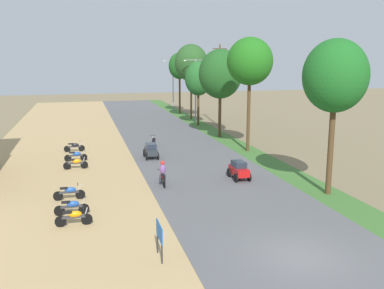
{
  "coord_description": "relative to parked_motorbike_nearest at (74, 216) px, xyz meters",
  "views": [
    {
      "loc": [
        -8.41,
        -14.7,
        8.07
      ],
      "look_at": [
        -0.71,
        15.04,
        1.92
      ],
      "focal_mm": 39.89,
      "sensor_mm": 36.0,
      "label": 1
    }
  ],
  "objects": [
    {
      "name": "motorbike_foreground_rider",
      "position": [
        5.43,
        5.56,
        0.3
      ],
      "size": [
        0.54,
        1.8,
        1.66
      ],
      "color": "black",
      "rests_on": "road_strip"
    },
    {
      "name": "median_tree_fourth",
      "position": [
        14.51,
        29.95,
        5.22
      ],
      "size": [
        3.28,
        3.28,
        7.83
      ],
      "color": "#4C351E",
      "rests_on": "median_strip"
    },
    {
      "name": "streetlamp_mid",
      "position": [
        14.84,
        46.33,
        4.08
      ],
      "size": [
        3.16,
        0.2,
        7.96
      ],
      "color": "gray",
      "rests_on": "median_strip"
    },
    {
      "name": "median_tree_sixth",
      "position": [
        14.94,
        42.03,
        6.53
      ],
      "size": [
        3.24,
        3.24,
        9.01
      ],
      "color": "#4C351E",
      "rests_on": "median_strip"
    },
    {
      "name": "median_tree_second",
      "position": [
        14.75,
        14.18,
        7.32
      ],
      "size": [
        3.95,
        3.95,
        9.89
      ],
      "color": "#4C351E",
      "rests_on": "median_strip"
    },
    {
      "name": "street_signboard",
      "position": [
        3.43,
        -4.47,
        0.55
      ],
      "size": [
        0.06,
        1.3,
        1.5
      ],
      "color": "#262628",
      "rests_on": "dirt_shoulder"
    },
    {
      "name": "parked_motorbike_third",
      "position": [
        -0.3,
        4.14,
        0.0
      ],
      "size": [
        1.8,
        0.54,
        0.94
      ],
      "color": "black",
      "rests_on": "dirt_shoulder"
    },
    {
      "name": "car_hatchback_red",
      "position": [
        10.72,
        5.75,
        0.19
      ],
      "size": [
        1.04,
        2.0,
        1.23
      ],
      "color": "red",
      "rests_on": "road_strip"
    },
    {
      "name": "median_tree_nearest",
      "position": [
        14.85,
        1.43,
        6.54
      ],
      "size": [
        3.75,
        3.75,
        9.21
      ],
      "color": "#4C351E",
      "rests_on": "median_strip"
    },
    {
      "name": "car_hatchback_charcoal",
      "position": [
        5.95,
        13.49,
        0.19
      ],
      "size": [
        1.04,
        2.0,
        1.23
      ],
      "color": "#282D33",
      "rests_on": "road_strip"
    },
    {
      "name": "parked_motorbike_fifth",
      "position": [
        -0.01,
        13.99,
        0.0
      ],
      "size": [
        1.8,
        0.54,
        0.94
      ],
      "color": "black",
      "rests_on": "dirt_shoulder"
    },
    {
      "name": "parked_motorbike_nearest",
      "position": [
        0.0,
        0.0,
        0.0
      ],
      "size": [
        1.8,
        0.54,
        0.94
      ],
      "color": "black",
      "rests_on": "dirt_shoulder"
    },
    {
      "name": "parked_motorbike_fourth",
      "position": [
        -0.01,
        11.38,
        0.0
      ],
      "size": [
        1.8,
        0.54,
        0.94
      ],
      "color": "black",
      "rests_on": "dirt_shoulder"
    },
    {
      "name": "median_tree_fifth",
      "position": [
        15.0,
        35.38,
        7.05
      ],
      "size": [
        4.4,
        4.4,
        10.02
      ],
      "color": "#4C351E",
      "rests_on": "median_strip"
    },
    {
      "name": "median_tree_third",
      "position": [
        14.54,
        21.53,
        6.04
      ],
      "size": [
        4.45,
        4.45,
        9.07
      ],
      "color": "#4C351E",
      "rests_on": "median_strip"
    },
    {
      "name": "ground_plane",
      "position": [
        9.04,
        -5.82,
        -0.55
      ],
      "size": [
        180.0,
        180.0,
        0.0
      ],
      "primitive_type": "plane",
      "color": "#7A6B4C"
    },
    {
      "name": "parked_motorbike_sixth",
      "position": [
        -0.17,
        17.7,
        0.0
      ],
      "size": [
        1.8,
        0.54,
        0.94
      ],
      "color": "black",
      "rests_on": "dirt_shoulder"
    },
    {
      "name": "streetlamp_near",
      "position": [
        14.84,
        32.49,
        4.14
      ],
      "size": [
        3.16,
        0.2,
        8.07
      ],
      "color": "gray",
      "rests_on": "median_strip"
    },
    {
      "name": "road_strip",
      "position": [
        9.04,
        -5.82,
        -0.51
      ],
      "size": [
        9.0,
        140.0,
        0.08
      ],
      "primitive_type": "cube",
      "color": "#565659",
      "rests_on": "ground"
    },
    {
      "name": "motorbike_ahead_second",
      "position": [
        7.01,
        18.42,
        0.02
      ],
      "size": [
        0.54,
        1.8,
        0.94
      ],
      "color": "black",
      "rests_on": "road_strip"
    },
    {
      "name": "utility_pole_near",
      "position": [
        16.95,
        29.14,
        4.55
      ],
      "size": [
        1.8,
        0.2,
        9.82
      ],
      "color": "brown",
      "rests_on": "ground"
    },
    {
      "name": "parked_motorbike_second",
      "position": [
        -0.12,
        1.57,
        0.0
      ],
      "size": [
        1.8,
        0.54,
        0.94
      ],
      "color": "black",
      "rests_on": "dirt_shoulder"
    }
  ]
}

